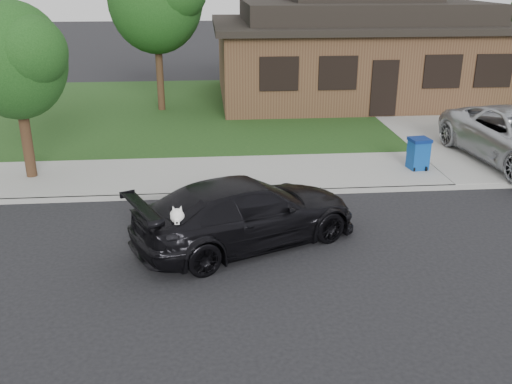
{
  "coord_description": "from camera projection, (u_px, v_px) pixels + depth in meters",
  "views": [
    {
      "loc": [
        -2.67,
        -9.96,
        5.32
      ],
      "look_at": [
        -1.73,
        0.92,
        1.1
      ],
      "focal_mm": 40.0,
      "sensor_mm": 36.0,
      "label": 1
    }
  ],
  "objects": [
    {
      "name": "tree_2",
      "position": [
        18.0,
        59.0,
        14.36
      ],
      "size": [
        2.73,
        2.6,
        4.59
      ],
      "color": "#332114",
      "rests_on": "ground"
    },
    {
      "name": "sedan",
      "position": [
        246.0,
        212.0,
        11.73
      ],
      "size": [
        5.17,
        3.77,
        1.39
      ],
      "rotation": [
        0.0,
        0.0,
        2.0
      ],
      "color": "black",
      "rests_on": "ground"
    },
    {
      "name": "house",
      "position": [
        359.0,
        50.0,
        24.87
      ],
      "size": [
        12.6,
        8.6,
        4.65
      ],
      "color": "#422B1C",
      "rests_on": "ground"
    },
    {
      "name": "sidewalk",
      "position": [
        305.0,
        172.0,
        16.01
      ],
      "size": [
        60.0,
        3.0,
        0.12
      ],
      "primitive_type": "cube",
      "color": "gray",
      "rests_on": "ground"
    },
    {
      "name": "curb",
      "position": [
        314.0,
        192.0,
        14.61
      ],
      "size": [
        60.0,
        0.12,
        0.12
      ],
      "primitive_type": "cube",
      "color": "gray",
      "rests_on": "ground"
    },
    {
      "name": "driveway",
      "position": [
        442.0,
        124.0,
        21.14
      ],
      "size": [
        4.5,
        13.0,
        0.14
      ],
      "primitive_type": "cube",
      "color": "gray",
      "rests_on": "ground"
    },
    {
      "name": "ground",
      "position": [
        346.0,
        257.0,
        11.38
      ],
      "size": [
        120.0,
        120.0,
        0.0
      ],
      "primitive_type": "plane",
      "color": "black",
      "rests_on": "ground"
    },
    {
      "name": "recycling_bin",
      "position": [
        418.0,
        153.0,
        15.99
      ],
      "size": [
        0.59,
        0.6,
        0.88
      ],
      "rotation": [
        0.0,
        0.0,
        0.13
      ],
      "color": "navy",
      "rests_on": "sidewalk"
    },
    {
      "name": "lawn",
      "position": [
        272.0,
        109.0,
        23.44
      ],
      "size": [
        60.0,
        13.0,
        0.13
      ],
      "primitive_type": "cube",
      "color": "#193814",
      "rests_on": "ground"
    }
  ]
}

